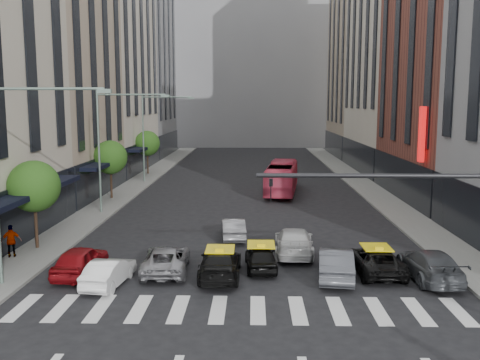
# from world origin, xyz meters

# --- Properties ---
(ground) EXTENTS (160.00, 160.00, 0.00)m
(ground) POSITION_xyz_m (0.00, 0.00, 0.00)
(ground) COLOR black
(ground) RESTS_ON ground
(sidewalk_left) EXTENTS (3.00, 96.00, 0.15)m
(sidewalk_left) POSITION_xyz_m (-11.50, 30.00, 0.07)
(sidewalk_left) COLOR slate
(sidewalk_left) RESTS_ON ground
(sidewalk_right) EXTENTS (3.00, 96.00, 0.15)m
(sidewalk_right) POSITION_xyz_m (11.50, 30.00, 0.07)
(sidewalk_right) COLOR slate
(sidewalk_right) RESTS_ON ground
(building_left_b) EXTENTS (8.00, 16.00, 24.00)m
(building_left_b) POSITION_xyz_m (-17.00, 28.00, 12.00)
(building_left_b) COLOR tan
(building_left_b) RESTS_ON ground
(building_left_c) EXTENTS (8.00, 20.00, 36.00)m
(building_left_c) POSITION_xyz_m (-17.00, 46.00, 18.00)
(building_left_c) COLOR beige
(building_left_c) RESTS_ON ground
(building_left_d) EXTENTS (8.00, 18.00, 30.00)m
(building_left_d) POSITION_xyz_m (-17.00, 65.00, 15.00)
(building_left_d) COLOR gray
(building_left_d) RESTS_ON ground
(building_right_b) EXTENTS (8.00, 18.00, 26.00)m
(building_right_b) POSITION_xyz_m (17.00, 27.00, 13.00)
(building_right_b) COLOR brown
(building_right_b) RESTS_ON ground
(building_right_c) EXTENTS (8.00, 20.00, 40.00)m
(building_right_c) POSITION_xyz_m (17.00, 46.00, 20.00)
(building_right_c) COLOR beige
(building_right_c) RESTS_ON ground
(building_right_d) EXTENTS (8.00, 18.00, 28.00)m
(building_right_d) POSITION_xyz_m (17.00, 65.00, 14.00)
(building_right_d) COLOR tan
(building_right_d) RESTS_ON ground
(building_far) EXTENTS (30.00, 10.00, 36.00)m
(building_far) POSITION_xyz_m (0.00, 85.00, 18.00)
(building_far) COLOR gray
(building_far) RESTS_ON ground
(tree_near) EXTENTS (2.88, 2.88, 4.95)m
(tree_near) POSITION_xyz_m (-11.80, 10.00, 3.65)
(tree_near) COLOR black
(tree_near) RESTS_ON sidewalk_left
(tree_mid) EXTENTS (2.88, 2.88, 4.95)m
(tree_mid) POSITION_xyz_m (-11.80, 26.00, 3.65)
(tree_mid) COLOR black
(tree_mid) RESTS_ON sidewalk_left
(tree_far) EXTENTS (2.88, 2.88, 4.95)m
(tree_far) POSITION_xyz_m (-11.80, 42.00, 3.65)
(tree_far) COLOR black
(tree_far) RESTS_ON sidewalk_left
(streetlamp_near) EXTENTS (5.38, 0.25, 9.00)m
(streetlamp_near) POSITION_xyz_m (-10.04, 4.00, 5.90)
(streetlamp_near) COLOR gray
(streetlamp_near) RESTS_ON sidewalk_left
(streetlamp_mid) EXTENTS (5.38, 0.25, 9.00)m
(streetlamp_mid) POSITION_xyz_m (-10.04, 20.00, 5.90)
(streetlamp_mid) COLOR gray
(streetlamp_mid) RESTS_ON sidewalk_left
(streetlamp_far) EXTENTS (5.38, 0.25, 9.00)m
(streetlamp_far) POSITION_xyz_m (-10.04, 36.00, 5.90)
(streetlamp_far) COLOR gray
(streetlamp_far) RESTS_ON sidewalk_left
(traffic_signal) EXTENTS (10.10, 0.20, 6.00)m
(traffic_signal) POSITION_xyz_m (7.69, -1.00, 4.47)
(traffic_signal) COLOR black
(traffic_signal) RESTS_ON ground
(liberty_sign) EXTENTS (0.30, 0.70, 4.00)m
(liberty_sign) POSITION_xyz_m (12.60, 20.00, 6.00)
(liberty_sign) COLOR red
(liberty_sign) RESTS_ON ground
(car_red) EXTENTS (1.93, 4.31, 1.44)m
(car_red) POSITION_xyz_m (-7.92, 5.69, 0.72)
(car_red) COLOR maroon
(car_red) RESTS_ON ground
(car_white_front) EXTENTS (1.78, 3.91, 1.24)m
(car_white_front) POSITION_xyz_m (-6.16, 4.28, 0.62)
(car_white_front) COLOR white
(car_white_front) RESTS_ON ground
(car_silver) EXTENTS (2.43, 4.77, 1.29)m
(car_silver) POSITION_xyz_m (-3.88, 6.27, 0.65)
(car_silver) COLOR gray
(car_silver) RESTS_ON ground
(taxi_left) EXTENTS (1.93, 4.72, 1.37)m
(taxi_left) POSITION_xyz_m (-1.16, 5.50, 0.68)
(taxi_left) COLOR black
(taxi_left) RESTS_ON ground
(taxi_center) EXTENTS (1.72, 3.79, 1.26)m
(taxi_center) POSITION_xyz_m (0.79, 6.77, 0.63)
(taxi_center) COLOR black
(taxi_center) RESTS_ON ground
(car_grey_mid) EXTENTS (2.06, 4.64, 1.48)m
(car_grey_mid) POSITION_xyz_m (4.30, 5.52, 0.74)
(car_grey_mid) COLOR #474950
(car_grey_mid) RESTS_ON ground
(taxi_right) EXTENTS (2.27, 4.66, 1.28)m
(taxi_right) POSITION_xyz_m (6.39, 6.34, 0.64)
(taxi_right) COLOR black
(taxi_right) RESTS_ON ground
(car_grey_curb) EXTENTS (2.19, 5.01, 1.43)m
(car_grey_curb) POSITION_xyz_m (8.71, 5.44, 0.72)
(car_grey_curb) COLOR #42454A
(car_grey_curb) RESTS_ON ground
(car_row2_left) EXTENTS (1.71, 4.01, 1.29)m
(car_row2_left) POSITION_xyz_m (-0.82, 12.88, 0.64)
(car_row2_left) COLOR #959499
(car_row2_left) RESTS_ON ground
(car_row2_right) EXTENTS (2.31, 5.16, 1.47)m
(car_row2_right) POSITION_xyz_m (2.64, 9.50, 0.73)
(car_row2_right) COLOR silver
(car_row2_right) RESTS_ON ground
(bus) EXTENTS (3.66, 10.53, 2.87)m
(bus) POSITION_xyz_m (3.03, 29.70, 1.44)
(bus) COLOR #F2476A
(bus) RESTS_ON ground
(pedestrian_far) EXTENTS (1.10, 0.71, 1.73)m
(pedestrian_far) POSITION_xyz_m (-12.39, 8.13, 1.02)
(pedestrian_far) COLOR gray
(pedestrian_far) RESTS_ON sidewalk_left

